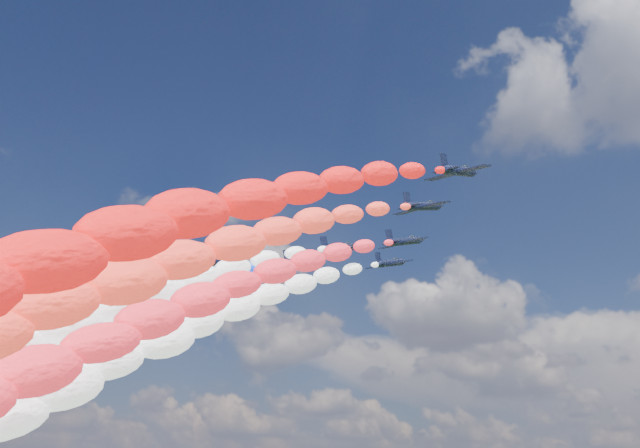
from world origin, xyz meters
The scene contains 14 objects.
jet_0 centered at (-32.61, -5.27, 102.18)m, with size 8.61×11.54×2.54m, color black, non-canonical shape.
jet_1 centered at (-22.70, 4.30, 102.18)m, with size 8.61×11.54×2.54m, color black, non-canonical shape.
jet_2 centered at (-11.96, 13.04, 102.18)m, with size 8.61×11.54×2.54m, color black, non-canonical shape.
trail_2 centered at (-11.96, -35.23, 79.10)m, with size 6.55×93.70×50.00m, color #0D38FA, non-canonical shape.
jet_3 centered at (-1.58, 11.27, 102.18)m, with size 8.61×11.54×2.54m, color black, non-canonical shape.
trail_3 centered at (-1.58, -37.01, 79.10)m, with size 6.55×93.70×50.00m, color white, non-canonical shape.
jet_4 centered at (-0.35, 24.42, 102.18)m, with size 8.61×11.54×2.54m, color black, non-canonical shape.
trail_4 centered at (-0.35, -23.86, 79.10)m, with size 6.55×93.70×50.00m, color silver, non-canonical shape.
jet_5 centered at (8.91, 15.32, 102.18)m, with size 8.61×11.54×2.54m, color black, non-canonical shape.
trail_5 centered at (8.91, -32.95, 79.10)m, with size 6.55×93.70×50.00m, color red, non-canonical shape.
jet_6 centered at (20.44, 3.00, 102.18)m, with size 8.61×11.54×2.54m, color black, non-canonical shape.
trail_6 centered at (20.44, -45.27, 79.10)m, with size 6.55×93.70×50.00m, color red, non-canonical shape.
jet_7 centered at (31.31, -5.32, 102.18)m, with size 8.61×11.54×2.54m, color black, non-canonical shape.
trail_7 centered at (31.31, -53.59, 79.10)m, with size 6.55×93.70×50.00m, color red, non-canonical shape.
Camera 1 is at (79.45, -91.94, 61.49)m, focal length 45.35 mm.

